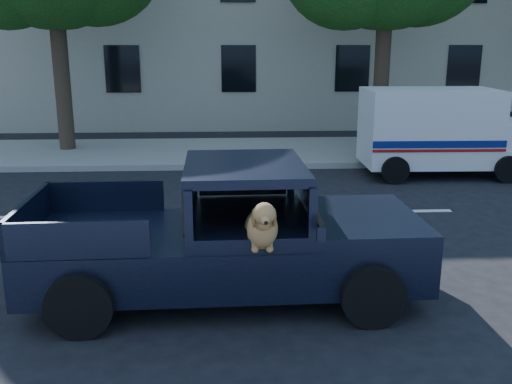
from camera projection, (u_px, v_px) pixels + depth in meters
The scene contains 6 objects.
ground at pixel (185, 293), 7.31m from camera, with size 120.00×120.00×0.00m, color black.
far_sidewalk at pixel (207, 152), 16.17m from camera, with size 60.00×4.00×0.15m, color gray.
lane_stripes at pixel (305, 213), 10.69m from camera, with size 21.60×0.14×0.01m, color silver, non-canonical shape.
building_main at pixel (288, 5), 22.24m from camera, with size 26.00×6.00×9.00m, color #BBB29B.
pickup_truck at pixel (220, 253), 7.08m from camera, with size 4.82×2.48×1.71m.
mail_truck at pixel (438, 138), 13.56m from camera, with size 3.77×1.96×2.05m.
Camera 1 is at (0.56, -6.77, 3.12)m, focal length 40.00 mm.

